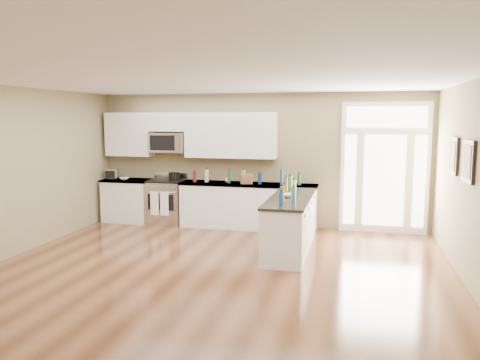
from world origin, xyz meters
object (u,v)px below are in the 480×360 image
Objects in this scene: peninsula_cabinet at (290,226)px; stockpot at (174,176)px; kitchen_range at (166,202)px; toaster_oven at (113,174)px.

peninsula_cabinet is 9.77× the size of stockpot.
kitchen_range reaches higher than peninsula_cabinet.
stockpot reaches higher than kitchen_range.
peninsula_cabinet is at bearing -29.78° from toaster_oven.
stockpot is at bearing 15.91° from kitchen_range.
toaster_oven is at bearing -179.23° from stockpot.
stockpot is at bearing 151.28° from peninsula_cabinet.
toaster_oven reaches higher than kitchen_range.
toaster_oven is at bearing 160.58° from peninsula_cabinet.
peninsula_cabinet is at bearing -26.53° from kitchen_range.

